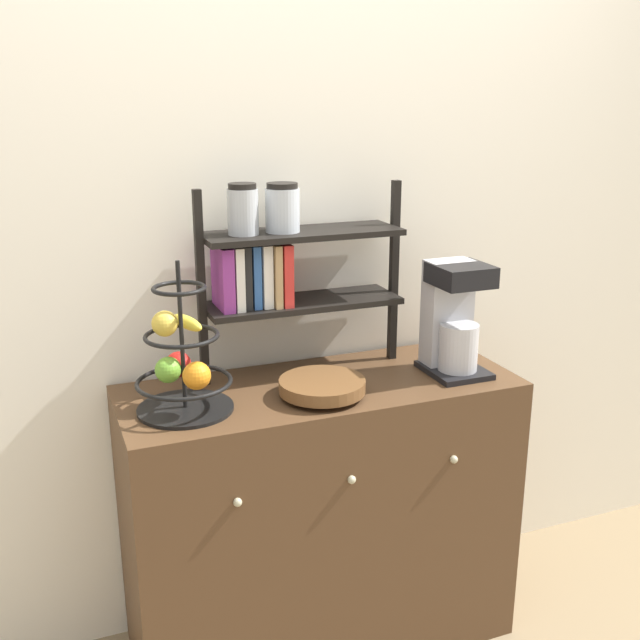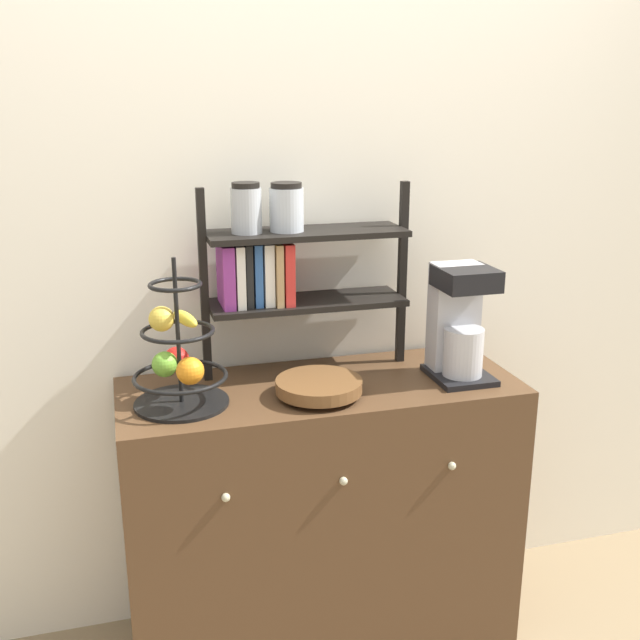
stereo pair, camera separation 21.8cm
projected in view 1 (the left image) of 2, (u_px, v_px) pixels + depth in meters
The scene contains 6 objects.
wall_back at pixel (289, 236), 2.38m from camera, with size 7.00×0.05×2.60m, color silver.
sideboard at pixel (320, 516), 2.37m from camera, with size 1.20×0.48×0.90m.
coffee_maker at pixel (453, 318), 2.31m from camera, with size 0.17×0.21×0.35m.
fruit_stand at pixel (182, 364), 2.03m from camera, with size 0.27×0.27×0.42m.
wooden_bowl at pixel (322, 387), 2.15m from camera, with size 0.25×0.25×0.05m.
shelf_hutch at pixel (275, 259), 2.23m from camera, with size 0.65×0.20×0.59m.
Camera 1 is at (-0.77, -1.72, 1.73)m, focal length 42.00 mm.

